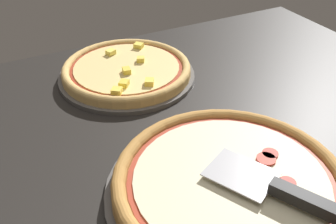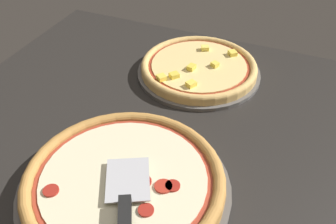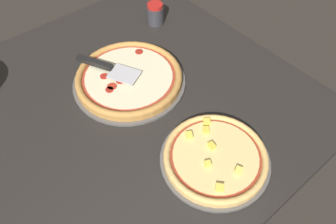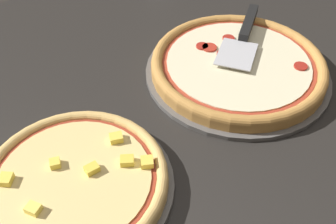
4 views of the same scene
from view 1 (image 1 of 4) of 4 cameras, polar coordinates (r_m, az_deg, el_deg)
ground_plane at (r=75.04cm, az=10.20°, el=-7.77°), size 120.94×119.04×3.60cm
pizza_pan_front at (r=66.96cm, az=8.85°, el=-11.27°), size 41.09×41.09×1.00cm
pizza_front at (r=65.42cm, az=9.03°, el=-9.94°), size 38.62×38.62×3.35cm
pizza_pan_back at (r=97.67cm, az=-5.96°, el=5.27°), size 33.29×33.29×1.00cm
pizza_back at (r=96.77cm, az=-6.02°, el=6.21°), size 31.29×31.29×3.23cm
serving_spatula at (r=62.06cm, az=18.56°, el=-11.60°), size 15.87×24.56×2.00cm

